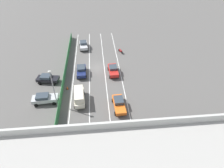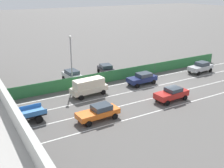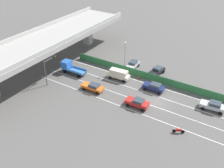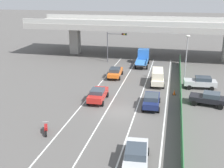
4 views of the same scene
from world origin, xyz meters
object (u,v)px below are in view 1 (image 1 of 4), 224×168
car_van_cream (79,96)px  parked_wagon_silver (45,98)px  flatbed_truck_blue (102,149)px  traffic_cone (67,88)px  car_taxi_orange (119,104)px  parked_sedan_dark (47,78)px  car_sedan_red (113,70)px  traffic_light (147,137)px  motorcycle (121,51)px  street_lamp (53,86)px  car_sedan_navy (81,70)px  car_sedan_silver (83,45)px

car_van_cream → parked_wagon_silver: car_van_cream is taller
flatbed_truck_blue → traffic_cone: (5.78, -14.34, -1.03)m
car_taxi_orange → parked_sedan_dark: 15.34m
car_sedan_red → parked_sedan_dark: bearing=7.5°
car_sedan_red → traffic_light: size_ratio=0.79×
car_van_cream → motorcycle: 18.99m
parked_wagon_silver → traffic_light: 18.95m
car_van_cream → traffic_light: bearing=127.9°
traffic_light → street_lamp: (12.51, -10.62, 0.35)m
motorcycle → street_lamp: street_lamp is taller
parked_wagon_silver → car_taxi_orange: bearing=169.3°
street_lamp → flatbed_truck_blue: bearing=125.1°
car_van_cream → traffic_cone: size_ratio=7.02×
car_sedan_navy → motorcycle: 12.35m
car_van_cream → street_lamp: (3.72, 0.69, 3.09)m
car_sedan_red → parked_sedan_dark: (12.96, 1.72, -0.03)m
flatbed_truck_blue → parked_wagon_silver: size_ratio=1.32×
car_sedan_silver → car_van_cream: 19.76m
car_sedan_navy → motorcycle: (-9.14, -8.29, -0.45)m
flatbed_truck_blue → car_sedan_red: bearing=-99.9°
car_taxi_orange → traffic_cone: bearing=-32.2°
car_sedan_navy → parked_sedan_dark: car_sedan_navy is taller
car_sedan_silver → car_sedan_navy: (0.17, 11.47, -0.01)m
motorcycle → parked_wagon_silver: size_ratio=0.41×
car_sedan_red → car_sedan_navy: car_sedan_navy is taller
car_sedan_red → car_van_cream: size_ratio=0.91×
car_sedan_navy → car_taxi_orange: bearing=122.1°
street_lamp → car_sedan_silver: bearing=-101.0°
car_sedan_red → traffic_cone: (9.02, 4.26, -0.58)m
flatbed_truck_blue → parked_wagon_silver: (9.22, -11.03, -0.43)m
parked_sedan_dark → street_lamp: 8.11m
car_van_cream → traffic_cone: bearing=-55.9°
car_sedan_navy → traffic_light: 21.65m
flatbed_truck_blue → car_taxi_orange: bearing=-110.5°
parked_wagon_silver → street_lamp: bearing=155.5°
motorcycle → parked_wagon_silver: bearing=47.1°
car_sedan_silver → parked_wagon_silver: bearing=72.5°
car_taxi_orange → parked_wagon_silver: parked_wagon_silver is taller
flatbed_truck_blue → parked_sedan_dark: bearing=-60.1°
car_sedan_navy → traffic_light: (-8.69, 19.59, 3.05)m
car_van_cream → motorcycle: size_ratio=2.68×
car_taxi_orange → car_sedan_navy: 12.21m
car_taxi_orange → parked_sedan_dark: (12.96, -8.22, 0.01)m
car_van_cream → traffic_light: traffic_light is taller
car_sedan_red → car_sedan_silver: bearing=-62.0°
car_sedan_silver → street_lamp: (3.98, 20.44, 3.39)m
parked_sedan_dark → car_taxi_orange: bearing=147.6°
parked_wagon_silver → traffic_cone: parked_wagon_silver is taller
street_lamp → traffic_cone: (-1.28, -4.29, -3.99)m
car_sedan_silver → traffic_cone: size_ratio=6.50×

